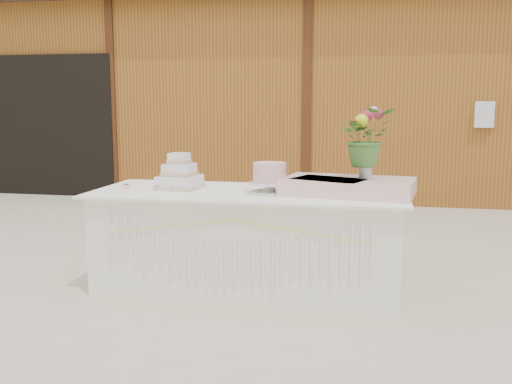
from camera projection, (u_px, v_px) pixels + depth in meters
The scene contains 9 objects.
ground at pixel (248, 288), 4.50m from camera, with size 80.00×80.00×0.00m, color beige.
barn at pixel (319, 91), 10.06m from camera, with size 12.60×4.60×3.30m.
cake_table at pixel (248, 240), 4.44m from camera, with size 2.40×1.00×0.77m.
wedding_cake at pixel (180, 177), 4.52m from camera, with size 0.33×0.33×0.28m.
pink_cake_stand at pixel (270, 176), 4.28m from camera, with size 0.32×0.32×0.23m.
satin_runner at pixel (348, 186), 4.23m from camera, with size 0.94×0.55×0.12m, color #FFD0CD.
flower_vase at pixel (366, 169), 4.21m from camera, with size 0.10×0.10×0.14m, color #B7B8BD.
bouquet at pixel (367, 131), 4.17m from camera, with size 0.39×0.34×0.43m, color #426F2C.
loose_flowers at pixel (126, 185), 4.68m from camera, with size 0.13×0.32×0.02m, color pink, non-canonical shape.
Camera 1 is at (0.92, -4.24, 1.43)m, focal length 40.00 mm.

